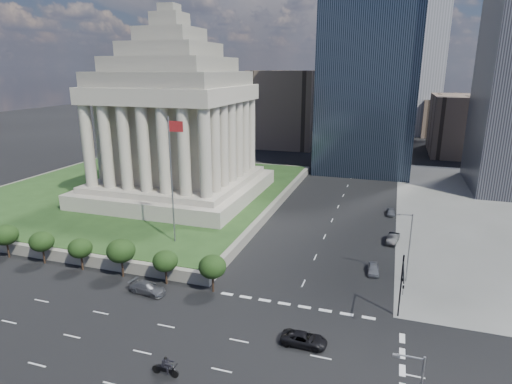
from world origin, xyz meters
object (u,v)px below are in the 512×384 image
at_px(parked_sedan_near, 373,269).
at_px(traffic_signal_ne, 402,284).
at_px(pickup_truck, 304,339).
at_px(parked_sedan_far, 391,212).
at_px(flagpole, 172,174).
at_px(street_lamp_north, 408,244).
at_px(motorcycle_trail, 165,366).
at_px(parked_sedan_mid, 393,239).
at_px(suv_grey, 148,288).
at_px(war_memorial, 174,105).

bearing_deg(parked_sedan_near, traffic_signal_ne, -78.45).
height_order(pickup_truck, parked_sedan_far, pickup_truck).
relative_size(flagpole, street_lamp_north, 2.00).
distance_m(traffic_signal_ne, parked_sedan_near, 13.80).
distance_m(flagpole, pickup_truck, 32.74).
bearing_deg(motorcycle_trail, parked_sedan_mid, 64.65).
relative_size(suv_grey, motorcycle_trail, 1.81).
bearing_deg(parked_sedan_mid, motorcycle_trail, -107.81).
bearing_deg(traffic_signal_ne, street_lamp_north, 85.81).
bearing_deg(suv_grey, parked_sedan_mid, -40.26).
height_order(flagpole, parked_sedan_near, flagpole).
bearing_deg(parked_sedan_mid, parked_sedan_far, 100.87).
xyz_separation_m(street_lamp_north, parked_sedan_mid, (-1.83, 13.90, -4.90)).
distance_m(war_memorial, suv_grey, 44.91).
height_order(parked_sedan_near, parked_sedan_mid, parked_sedan_mid).
bearing_deg(parked_sedan_far, parked_sedan_near, -96.88).
xyz_separation_m(street_lamp_north, suv_grey, (-32.44, -14.00, -4.91)).
height_order(parked_sedan_mid, parked_sedan_far, parked_sedan_mid).
bearing_deg(parked_sedan_mid, pickup_truck, -96.35).
height_order(parked_sedan_mid, motorcycle_trail, motorcycle_trail).
distance_m(traffic_signal_ne, suv_grey, 32.04).
height_order(traffic_signal_ne, parked_sedan_mid, traffic_signal_ne).
bearing_deg(parked_sedan_far, flagpole, -140.57).
distance_m(pickup_truck, parked_sedan_near, 20.64).
bearing_deg(flagpole, suv_grey, -78.20).
bearing_deg(flagpole, parked_sedan_far, 42.41).
xyz_separation_m(parked_sedan_near, motorcycle_trail, (-17.90, -28.58, 0.40)).
relative_size(flagpole, pickup_truck, 4.03).
bearing_deg(parked_sedan_near, motorcycle_trail, -126.11).
relative_size(traffic_signal_ne, suv_grey, 1.53).
distance_m(traffic_signal_ne, pickup_truck, 12.82).
height_order(suv_grey, parked_sedan_near, suv_grey).
bearing_deg(war_memorial, pickup_truck, -48.34).
xyz_separation_m(war_memorial, parked_sedan_near, (43.00, -21.76, -20.72)).
bearing_deg(flagpole, parked_sedan_mid, 24.09).
height_order(war_memorial, parked_sedan_far, war_memorial).
bearing_deg(parked_sedan_far, war_memorial, -175.51).
relative_size(street_lamp_north, parked_sedan_far, 2.55).
distance_m(flagpole, suv_grey, 18.14).
height_order(traffic_signal_ne, parked_sedan_far, traffic_signal_ne).
height_order(war_memorial, parked_sedan_near, war_memorial).
relative_size(pickup_truck, parked_sedan_mid, 1.07).
height_order(street_lamp_north, motorcycle_trail, street_lamp_north).
distance_m(flagpole, street_lamp_north, 35.95).
xyz_separation_m(traffic_signal_ne, motorcycle_trail, (-21.40, -16.04, -4.18)).
bearing_deg(street_lamp_north, motorcycle_trail, -129.11).
relative_size(pickup_truck, parked_sedan_near, 1.25).
height_order(traffic_signal_ne, street_lamp_north, street_lamp_north).
bearing_deg(motorcycle_trail, traffic_signal_ne, 37.81).
bearing_deg(parked_sedan_near, parked_sedan_mid, 74.79).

